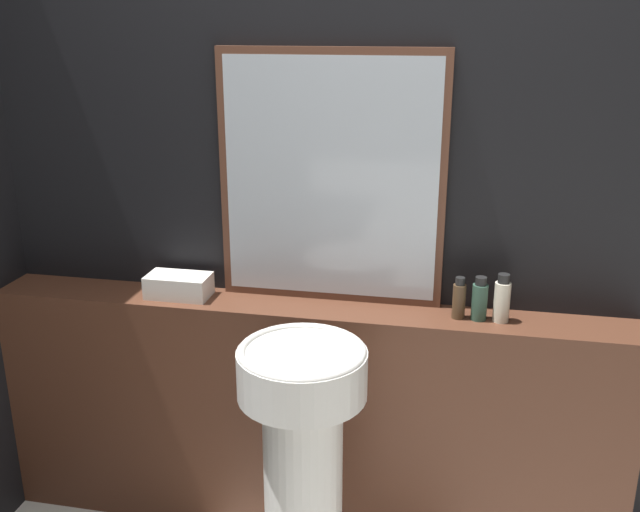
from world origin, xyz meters
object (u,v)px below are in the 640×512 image
conditioner_bottle (480,300)px  lotion_bottle (502,300)px  mirror (331,180)px  shampoo_bottle (459,299)px  towel_stack (179,286)px  pedestal_sink (303,457)px

conditioner_bottle → lotion_bottle: 0.07m
mirror → conditioner_bottle: mirror is taller
shampoo_bottle → lotion_bottle: size_ratio=0.87×
mirror → towel_stack: size_ratio=3.85×
shampoo_bottle → pedestal_sink: bearing=-139.9°
pedestal_sink → towel_stack: size_ratio=4.12×
towel_stack → conditioner_bottle: (1.04, 0.00, 0.03)m
towel_stack → lotion_bottle: size_ratio=1.37×
pedestal_sink → lotion_bottle: (0.58, 0.37, 0.42)m
mirror → towel_stack: bearing=-170.8°
conditioner_bottle → lotion_bottle: bearing=-0.0°
towel_stack → lotion_bottle: (1.11, 0.00, 0.03)m
mirror → lotion_bottle: (0.58, -0.09, -0.35)m
pedestal_sink → towel_stack: bearing=145.0°
conditioner_bottle → mirror: bearing=170.5°
towel_stack → shampoo_bottle: (0.97, 0.00, 0.03)m
lotion_bottle → conditioner_bottle: bearing=180.0°
pedestal_sink → towel_stack: 0.75m
conditioner_bottle → lotion_bottle: (0.07, -0.00, 0.01)m
mirror → shampoo_bottle: bearing=-10.9°
towel_stack → shampoo_bottle: size_ratio=1.57×
shampoo_bottle → towel_stack: bearing=180.0°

